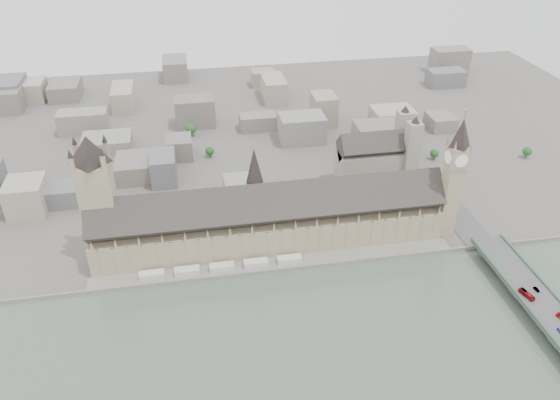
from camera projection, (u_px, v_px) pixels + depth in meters
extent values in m
plane|color=#595651|center=(274.00, 259.00, 410.06)|extent=(900.00, 900.00, 0.00)
cube|color=slate|center=(278.00, 270.00, 396.76)|extent=(600.00, 1.50, 3.00)
cube|color=slate|center=(276.00, 264.00, 403.28)|extent=(270.00, 15.00, 2.00)
cube|color=silver|center=(152.00, 275.00, 388.58)|extent=(18.00, 7.00, 4.00)
cube|color=silver|center=(187.00, 271.00, 392.33)|extent=(18.00, 7.00, 4.00)
cube|color=silver|center=(222.00, 267.00, 396.09)|extent=(18.00, 7.00, 4.00)
cube|color=silver|center=(256.00, 263.00, 399.84)|extent=(18.00, 7.00, 4.00)
cube|color=silver|center=(289.00, 259.00, 403.60)|extent=(18.00, 7.00, 4.00)
cube|color=tan|center=(270.00, 230.00, 420.06)|extent=(265.00, 40.00, 25.00)
cube|color=#312E2B|center=(270.00, 206.00, 408.04)|extent=(265.00, 40.73, 40.73)
cube|color=tan|center=(448.00, 201.00, 420.94)|extent=(12.00, 12.00, 62.00)
cube|color=tan|center=(457.00, 157.00, 400.18)|extent=(14.00, 14.00, 16.00)
cylinder|color=white|center=(466.00, 156.00, 401.26)|extent=(0.60, 10.00, 10.00)
cylinder|color=white|center=(448.00, 157.00, 399.10)|extent=(0.60, 10.00, 10.00)
cylinder|color=white|center=(453.00, 152.00, 406.18)|extent=(10.00, 0.60, 10.00)
cylinder|color=white|center=(462.00, 161.00, 394.18)|extent=(10.00, 0.60, 10.00)
cone|color=#2A2321|center=(462.00, 133.00, 390.07)|extent=(17.00, 17.00, 22.00)
cylinder|color=gold|center=(465.00, 115.00, 382.61)|extent=(1.00, 1.00, 6.00)
sphere|color=gold|center=(466.00, 110.00, 380.75)|extent=(2.00, 2.00, 2.00)
cone|color=tan|center=(464.00, 137.00, 400.18)|extent=(2.40, 2.40, 8.00)
cone|color=tan|center=(448.00, 139.00, 398.23)|extent=(2.40, 2.40, 8.00)
cone|color=tan|center=(473.00, 145.00, 389.35)|extent=(2.40, 2.40, 8.00)
cone|color=tan|center=(456.00, 146.00, 387.40)|extent=(2.40, 2.40, 8.00)
cube|color=tan|center=(101.00, 212.00, 392.11)|extent=(23.00, 23.00, 80.00)
cone|color=#2A2321|center=(88.00, 150.00, 365.49)|extent=(30.00, 30.00, 20.00)
cylinder|color=tan|center=(255.00, 194.00, 407.33)|extent=(12.00, 12.00, 20.00)
cone|color=#2A2321|center=(254.00, 166.00, 394.55)|extent=(13.00, 13.00, 28.00)
cube|color=#474749|center=(539.00, 307.00, 358.76)|extent=(25.00, 325.00, 10.25)
cube|color=gray|center=(370.00, 168.00, 495.92)|extent=(60.00, 28.00, 34.00)
cube|color=#312E2B|center=(373.00, 146.00, 484.21)|extent=(60.00, 28.28, 28.28)
cube|color=gray|center=(401.00, 144.00, 502.74)|extent=(12.00, 12.00, 64.00)
cube|color=gray|center=(411.00, 156.00, 482.74)|extent=(12.00, 12.00, 64.00)
imported|color=maroon|center=(527.00, 294.00, 359.45)|extent=(5.62, 12.50, 3.39)
imported|color=#1A42AB|center=(560.00, 330.00, 333.26)|extent=(2.10, 4.42, 1.46)
imported|color=gray|center=(536.00, 289.00, 364.84)|extent=(2.30, 5.16, 1.64)
imported|color=gray|center=(450.00, 186.00, 479.26)|extent=(2.30, 5.29, 1.52)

